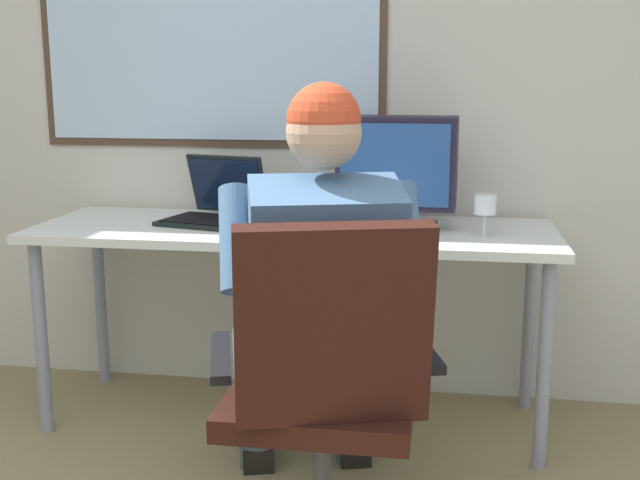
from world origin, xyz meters
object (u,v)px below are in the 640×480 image
at_px(desk, 293,245).
at_px(office_chair, 327,376).
at_px(wine_glass, 485,207).
at_px(person_seated, 318,303).
at_px(desk_speaker, 297,201).
at_px(crt_monitor, 397,166).
at_px(laptop, 217,204).

xyz_separation_m(desk, office_chair, (0.26, -0.90, -0.13)).
bearing_deg(wine_glass, person_seated, -129.71).
bearing_deg(person_seated, desk_speaker, 104.79).
xyz_separation_m(wine_glass, desk_speaker, (-0.67, 0.18, -0.03)).
bearing_deg(desk, person_seated, -73.36).
distance_m(desk, crt_monitor, 0.47).
bearing_deg(person_seated, desk, 106.64).
distance_m(laptop, desk_speaker, 0.30).
bearing_deg(person_seated, wine_glass, 50.29).
height_order(person_seated, wine_glass, person_seated).
xyz_separation_m(office_chair, laptop, (-0.56, 0.98, 0.26)).
bearing_deg(laptop, desk, -14.55).
xyz_separation_m(person_seated, wine_glass, (0.47, 0.57, 0.19)).
distance_m(office_chair, crt_monitor, 1.04).
height_order(desk, crt_monitor, crt_monitor).
distance_m(person_seated, wine_glass, 0.76).
height_order(crt_monitor, desk_speaker, crt_monitor).
relative_size(person_seated, crt_monitor, 2.96).
relative_size(laptop, wine_glass, 2.64).
distance_m(desk, desk_speaker, 0.17).
distance_m(desk, laptop, 0.34).
xyz_separation_m(desk, desk_speaker, (-0.00, 0.10, 0.14)).
relative_size(office_chair, person_seated, 0.75).
bearing_deg(wine_glass, office_chair, -116.48).
relative_size(desk, wine_glass, 12.73).
bearing_deg(desk_speaker, crt_monitor, -7.91).
xyz_separation_m(office_chair, desk_speaker, (-0.26, 1.00, 0.27)).
relative_size(person_seated, desk_speaker, 8.23).
xyz_separation_m(desk, crt_monitor, (0.36, 0.05, 0.29)).
xyz_separation_m(desk, person_seated, (0.19, -0.65, -0.02)).
relative_size(office_chair, crt_monitor, 2.23).
bearing_deg(laptop, desk_speaker, 3.72).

